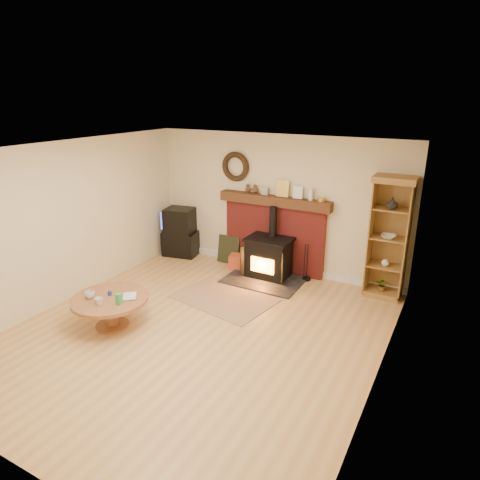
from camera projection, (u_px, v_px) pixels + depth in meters
The scene contains 11 objects.
ground at pixel (197, 332), 6.20m from camera, with size 5.50×5.50×0.00m, color tan.
room_shell at pixel (196, 217), 5.73m from camera, with size 5.02×5.52×2.61m.
chimney_breast at pixel (274, 231), 8.15m from camera, with size 2.20×0.22×1.78m.
wood_stove at pixel (268, 259), 7.93m from camera, with size 1.40×1.00×1.33m.
area_rug at pixel (224, 298), 7.22m from camera, with size 1.61×1.10×0.01m, color brown.
tv_unit at pixel (180, 233), 9.02m from camera, with size 0.78×0.61×1.02m.
curio_cabinet at pixel (389, 238), 7.03m from camera, with size 0.66×0.48×2.06m.
firelog_box at pixel (241, 262), 8.41m from camera, with size 0.44×0.28×0.28m, color orange.
leaning_painting at pixel (229, 250), 8.65m from camera, with size 0.47×0.03×0.57m, color black.
fire_tools at pixel (306, 275), 7.90m from camera, with size 0.16×0.16×0.70m.
coffee_table at pixel (110, 303), 6.25m from camera, with size 1.11×1.11×0.63m.
Camera 1 is at (3.14, -4.46, 3.30)m, focal length 32.00 mm.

